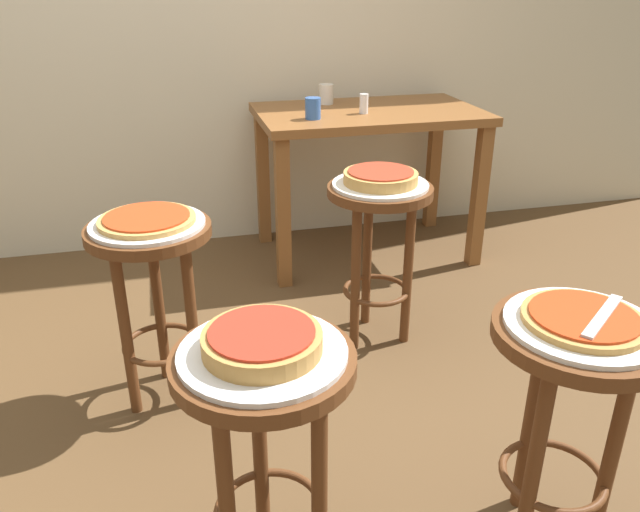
# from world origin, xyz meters

# --- Properties ---
(ground_plane) EXTENTS (6.00, 6.00, 0.00)m
(ground_plane) POSITION_xyz_m (0.00, 0.00, 0.00)
(ground_plane) COLOR brown
(stool_foreground) EXTENTS (0.38, 0.38, 0.62)m
(stool_foreground) POSITION_xyz_m (0.79, -0.61, 0.46)
(stool_foreground) COLOR #5B3319
(stool_foreground) RESTS_ON ground_plane
(serving_plate_foreground) EXTENTS (0.33, 0.33, 0.01)m
(serving_plate_foreground) POSITION_xyz_m (0.79, -0.61, 0.63)
(serving_plate_foreground) COLOR white
(serving_plate_foreground) RESTS_ON stool_foreground
(pizza_foreground) EXTENTS (0.26, 0.26, 0.02)m
(pizza_foreground) POSITION_xyz_m (0.79, -0.61, 0.65)
(pizza_foreground) COLOR #B78442
(pizza_foreground) RESTS_ON serving_plate_foreground
(stool_middle) EXTENTS (0.38, 0.38, 0.62)m
(stool_middle) POSITION_xyz_m (0.10, -0.54, 0.46)
(stool_middle) COLOR #5B3319
(stool_middle) RESTS_ON ground_plane
(serving_plate_middle) EXTENTS (0.34, 0.34, 0.01)m
(serving_plate_middle) POSITION_xyz_m (0.10, -0.54, 0.63)
(serving_plate_middle) COLOR silver
(serving_plate_middle) RESTS_ON stool_middle
(pizza_middle) EXTENTS (0.24, 0.24, 0.05)m
(pizza_middle) POSITION_xyz_m (0.10, -0.54, 0.66)
(pizza_middle) COLOR #B78442
(pizza_middle) RESTS_ON serving_plate_middle
(stool_leftside) EXTENTS (0.38, 0.38, 0.62)m
(stool_leftside) POSITION_xyz_m (-0.12, 0.24, 0.46)
(stool_leftside) COLOR #5B3319
(stool_leftside) RESTS_ON ground_plane
(serving_plate_leftside) EXTENTS (0.35, 0.35, 0.01)m
(serving_plate_leftside) POSITION_xyz_m (-0.12, 0.24, 0.63)
(serving_plate_leftside) COLOR silver
(serving_plate_leftside) RESTS_ON stool_leftside
(pizza_leftside) EXTENTS (0.29, 0.29, 0.02)m
(pizza_leftside) POSITION_xyz_m (-0.12, 0.24, 0.65)
(pizza_leftside) COLOR tan
(pizza_leftside) RESTS_ON serving_plate_leftside
(stool_rear) EXTENTS (0.38, 0.38, 0.62)m
(stool_rear) POSITION_xyz_m (0.69, 0.43, 0.46)
(stool_rear) COLOR #5B3319
(stool_rear) RESTS_ON ground_plane
(serving_plate_rear) EXTENTS (0.35, 0.35, 0.01)m
(serving_plate_rear) POSITION_xyz_m (0.69, 0.43, 0.63)
(serving_plate_rear) COLOR white
(serving_plate_rear) RESTS_ON stool_rear
(pizza_rear) EXTENTS (0.27, 0.27, 0.05)m
(pizza_rear) POSITION_xyz_m (0.69, 0.43, 0.66)
(pizza_rear) COLOR tan
(pizza_rear) RESTS_ON serving_plate_rear
(dining_table) EXTENTS (1.05, 0.64, 0.73)m
(dining_table) POSITION_xyz_m (0.90, 1.23, 0.61)
(dining_table) COLOR brown
(dining_table) RESTS_ON ground_plane
(cup_near_edge) EXTENTS (0.07, 0.07, 0.09)m
(cup_near_edge) POSITION_xyz_m (0.60, 1.10, 0.78)
(cup_near_edge) COLOR #3360B2
(cup_near_edge) RESTS_ON dining_table
(cup_far_edge) EXTENTS (0.07, 0.07, 0.09)m
(cup_far_edge) POSITION_xyz_m (0.74, 1.42, 0.78)
(cup_far_edge) COLOR silver
(cup_far_edge) RESTS_ON dining_table
(condiment_shaker) EXTENTS (0.04, 0.04, 0.09)m
(condiment_shaker) POSITION_xyz_m (0.85, 1.16, 0.77)
(condiment_shaker) COLOR white
(condiment_shaker) RESTS_ON dining_table
(pizza_server_knife) EXTENTS (0.19, 0.15, 0.01)m
(pizza_server_knife) POSITION_xyz_m (0.82, -0.63, 0.66)
(pizza_server_knife) COLOR silver
(pizza_server_knife) RESTS_ON pizza_foreground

